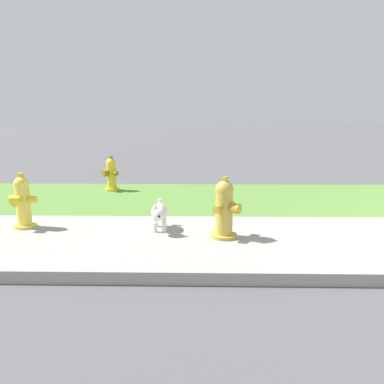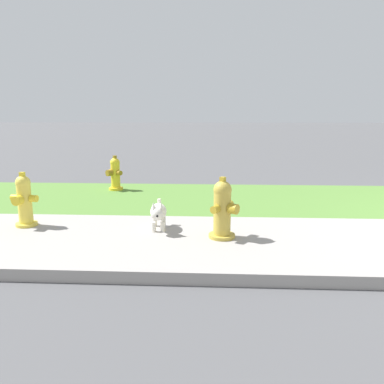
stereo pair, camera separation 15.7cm
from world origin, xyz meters
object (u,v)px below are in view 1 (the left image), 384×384
Objects in this scene: small_white_dog at (159,213)px; fire_hydrant_mid_block at (111,174)px; fire_hydrant_by_grass_verge at (225,209)px; fire_hydrant_near_corner at (23,202)px.

fire_hydrant_mid_block is at bearing -160.00° from small_white_dog.
fire_hydrant_mid_block reaches higher than small_white_dog.
fire_hydrant_by_grass_verge is 0.84m from small_white_dog.
fire_hydrant_near_corner is at bearing -98.16° from small_white_dog.
fire_hydrant_near_corner is 1.29× the size of small_white_dog.
fire_hydrant_mid_block is 1.21× the size of small_white_dog.
fire_hydrant_by_grass_verge is at bearing 179.68° from fire_hydrant_near_corner.
fire_hydrant_by_grass_verge reaches higher than small_white_dog.
fire_hydrant_by_grass_verge is 2.58m from fire_hydrant_near_corner.
small_white_dog is (1.19, -2.52, -0.09)m from fire_hydrant_mid_block.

